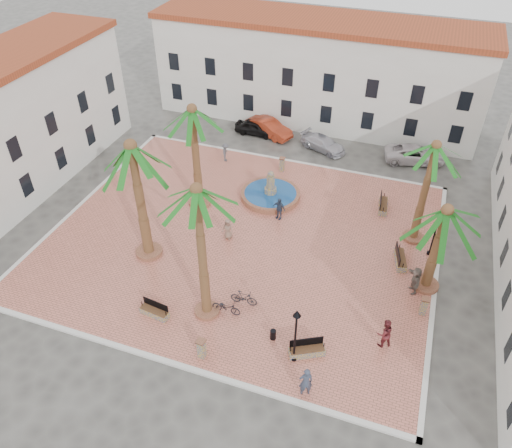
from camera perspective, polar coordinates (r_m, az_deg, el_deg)
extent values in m
plane|color=#56544F|center=(34.89, -1.55, -1.72)|extent=(120.00, 120.00, 0.00)
cube|color=#D2725D|center=(34.84, -1.55, -1.62)|extent=(26.00, 22.00, 0.15)
cube|color=silver|center=(43.37, 3.65, 7.23)|extent=(26.30, 0.30, 0.16)
cube|color=silver|center=(28.08, -9.83, -15.33)|extent=(26.30, 0.30, 0.16)
cube|color=silver|center=(33.58, 19.80, -6.30)|extent=(0.30, 22.30, 0.16)
cube|color=silver|center=(40.47, -19.04, 2.43)|extent=(0.30, 22.30, 0.16)
cube|color=white|center=(49.27, 7.00, 16.73)|extent=(30.00, 7.00, 9.00)
cube|color=#9C3D1F|center=(47.75, 7.46, 22.03)|extent=(30.40, 7.40, 0.50)
cube|color=black|center=(51.44, -9.00, 14.73)|extent=(1.00, 0.12, 1.60)
cube|color=black|center=(49.88, -5.05, 14.27)|extent=(1.00, 0.12, 1.60)
cube|color=black|center=(48.56, -0.87, 13.72)|extent=(1.00, 0.12, 1.60)
cube|color=black|center=(47.50, 3.49, 13.06)|extent=(1.00, 0.12, 1.60)
cube|color=black|center=(46.72, 8.00, 12.31)|extent=(1.00, 0.12, 1.60)
cube|color=black|center=(46.23, 12.60, 11.45)|extent=(1.00, 0.12, 1.60)
cube|color=black|center=(46.04, 17.24, 10.51)|extent=(1.00, 0.12, 1.60)
cube|color=black|center=(46.16, 21.86, 9.50)|extent=(1.00, 0.12, 1.60)
cube|color=black|center=(50.33, -9.35, 17.85)|extent=(1.00, 0.12, 1.60)
cube|color=black|center=(48.74, -5.25, 17.49)|extent=(1.00, 0.12, 1.60)
cube|color=black|center=(47.39, -0.91, 17.02)|extent=(1.00, 0.12, 1.60)
cube|color=black|center=(46.30, 3.64, 16.42)|extent=(1.00, 0.12, 1.60)
cube|color=black|center=(45.50, 8.34, 15.70)|extent=(1.00, 0.12, 1.60)
cube|color=black|center=(45.00, 13.14, 14.85)|extent=(1.00, 0.12, 1.60)
cube|color=black|center=(44.80, 17.97, 13.88)|extent=(1.00, 0.12, 1.60)
cube|color=black|center=(44.93, 22.77, 12.83)|extent=(1.00, 0.12, 1.60)
cube|color=black|center=(28.62, 27.05, -12.39)|extent=(0.12, 1.00, 1.60)
cube|color=black|center=(31.21, 26.79, -7.30)|extent=(0.12, 1.00, 1.60)
cube|color=black|center=(34.02, 26.57, -3.02)|extent=(0.12, 1.00, 1.60)
cube|color=black|center=(36.98, 26.39, 0.60)|extent=(0.12, 1.00, 1.60)
cube|color=black|center=(40.07, 26.24, 3.66)|extent=(0.12, 1.00, 1.60)
cube|color=black|center=(43.26, 26.11, 6.28)|extent=(0.12, 1.00, 1.60)
cube|color=black|center=(41.94, 27.25, 9.73)|extent=(0.12, 1.00, 1.60)
cube|color=white|center=(41.95, -27.06, 9.08)|extent=(6.00, 24.00, 9.50)
cube|color=black|center=(39.99, -24.77, 4.07)|extent=(0.12, 1.00, 1.60)
cube|color=black|center=(42.40, -21.42, 7.01)|extent=(0.12, 1.00, 1.60)
cube|color=black|center=(45.03, -18.42, 9.61)|extent=(0.12, 1.00, 1.60)
cube|color=black|center=(47.86, -15.73, 11.89)|extent=(0.12, 1.00, 1.60)
cube|color=black|center=(38.55, -25.94, 7.73)|extent=(0.12, 1.00, 1.60)
cube|color=black|center=(41.05, -22.39, 10.57)|extent=(0.12, 1.00, 1.60)
cube|color=black|center=(43.76, -19.21, 13.03)|extent=(0.12, 1.00, 1.60)
cube|color=black|center=(46.67, -16.37, 15.17)|extent=(0.12, 1.00, 1.60)
cylinder|color=#A15F43|center=(38.51, 1.65, 3.35)|extent=(4.56, 4.56, 0.43)
cylinder|color=#194C8C|center=(38.39, 1.66, 3.58)|extent=(4.01, 4.01, 0.07)
cylinder|color=#84785C|center=(38.38, 1.66, 3.61)|extent=(0.98, 0.98, 0.87)
cylinder|color=#84785C|center=(37.89, 1.68, 4.69)|extent=(0.65, 0.65, 1.30)
sphere|color=#84785C|center=(37.45, 1.70, 5.72)|extent=(0.48, 0.48, 0.48)
cylinder|color=#A15F43|center=(38.07, -6.43, 2.45)|extent=(1.63, 1.63, 0.24)
cylinder|color=brown|center=(35.93, -6.87, 7.50)|extent=(0.53, 0.53, 7.57)
sphere|color=brown|center=(34.16, -7.35, 12.95)|extent=(0.71, 0.71, 0.71)
cylinder|color=#A15F43|center=(34.19, -12.11, -3.11)|extent=(1.77, 1.77, 0.27)
cylinder|color=brown|center=(31.68, -13.08, 2.47)|extent=(0.57, 0.57, 7.96)
sphere|color=brown|center=(29.59, -14.17, 8.72)|extent=(0.77, 0.77, 0.77)
cylinder|color=#A15F43|center=(29.91, -5.61, -9.81)|extent=(1.48, 1.48, 0.22)
cylinder|color=brown|center=(26.82, -6.18, -3.55)|extent=(0.48, 0.48, 8.54)
sphere|color=brown|center=(24.19, -6.86, 4.00)|extent=(0.65, 0.65, 0.65)
cylinder|color=#A15F43|center=(32.95, 18.78, -6.56)|extent=(1.63, 1.63, 0.24)
cylinder|color=brown|center=(31.03, 19.88, -2.67)|extent=(0.53, 0.53, 5.68)
sphere|color=brown|center=(29.36, 21.05, 1.52)|extent=(0.71, 0.71, 0.71)
cylinder|color=#A15F43|center=(36.32, 17.50, -1.42)|extent=(1.45, 1.45, 0.22)
cylinder|color=brown|center=(34.19, 18.66, 3.33)|extent=(0.47, 0.47, 7.15)
sphere|color=brown|center=(32.39, 19.93, 8.50)|extent=(0.63, 0.63, 0.63)
cube|color=#84785C|center=(30.12, -11.52, -9.91)|extent=(1.86, 0.78, 0.40)
cube|color=#56351E|center=(29.96, -11.57, -9.61)|extent=(1.75, 0.71, 0.06)
cube|color=black|center=(29.87, -11.39, -8.99)|extent=(1.69, 0.27, 0.50)
cylinder|color=black|center=(30.28, -12.91, -8.87)|extent=(0.05, 0.05, 0.30)
cylinder|color=black|center=(29.48, -10.26, -10.06)|extent=(0.05, 0.05, 0.30)
cube|color=#84785C|center=(27.89, 5.82, -14.32)|extent=(2.00, 1.45, 0.43)
cube|color=#56351E|center=(27.69, 5.85, -14.01)|extent=(1.88, 1.35, 0.07)
cube|color=black|center=(27.60, 5.78, -13.25)|extent=(1.65, 0.92, 0.54)
cylinder|color=black|center=(27.43, 3.94, -14.12)|extent=(0.05, 0.05, 0.33)
cylinder|color=black|center=(27.78, 7.77, -13.56)|extent=(0.05, 0.05, 0.33)
cube|color=#84785C|center=(34.02, 16.16, -3.99)|extent=(1.05, 2.09, 0.44)
cube|color=#56351E|center=(33.85, 16.23, -3.67)|extent=(0.97, 1.96, 0.07)
cube|color=black|center=(33.61, 15.91, -3.27)|extent=(0.49, 1.85, 0.56)
cylinder|color=black|center=(33.08, 16.46, -4.59)|extent=(0.05, 0.05, 0.33)
cylinder|color=black|center=(34.47, 16.09, -2.46)|extent=(0.05, 0.05, 0.33)
cube|color=#84785C|center=(38.46, 14.31, 1.97)|extent=(0.82, 2.04, 0.44)
cube|color=#56351E|center=(38.32, 14.37, 2.27)|extent=(0.75, 1.93, 0.07)
cube|color=black|center=(38.14, 14.08, 2.69)|extent=(0.25, 1.88, 0.55)
cylinder|color=black|center=(37.48, 14.35, 1.61)|extent=(0.05, 0.05, 0.33)
cylinder|color=black|center=(39.02, 14.45, 3.22)|extent=(0.05, 0.05, 0.33)
cylinder|color=black|center=(27.76, 4.33, -15.03)|extent=(0.34, 0.34, 0.15)
cylinder|color=black|center=(26.39, 4.51, -12.80)|extent=(0.11, 0.11, 3.42)
cone|color=black|center=(24.98, 4.72, -10.13)|extent=(0.42, 0.42, 0.38)
sphere|color=beige|center=(25.09, 4.70, -10.35)|extent=(0.23, 0.23, 0.23)
cylinder|color=black|center=(35.39, 19.17, -3.14)|extent=(0.33, 0.33, 0.15)
cylinder|color=black|center=(34.37, 19.74, -1.07)|extent=(0.11, 0.11, 3.27)
cone|color=black|center=(33.34, 20.38, 1.29)|extent=(0.40, 0.40, 0.36)
sphere|color=beige|center=(33.42, 20.33, 1.10)|extent=(0.22, 0.22, 0.22)
cube|color=#84785C|center=(27.53, -6.23, -14.03)|extent=(0.41, 0.41, 1.21)
cube|color=#A15F43|center=(27.01, -6.33, -13.18)|extent=(0.51, 0.51, 0.09)
cube|color=#84785C|center=(41.53, 2.99, 6.77)|extent=(0.36, 0.36, 1.16)
cube|color=#A15F43|center=(41.21, 3.02, 7.51)|extent=(0.45, 0.45, 0.09)
cube|color=#84785C|center=(30.92, 18.60, -8.93)|extent=(0.39, 0.39, 1.16)
cube|color=#A15F43|center=(30.49, 18.83, -8.14)|extent=(0.49, 0.49, 0.09)
cylinder|color=black|center=(28.35, 1.96, -12.52)|extent=(0.34, 0.34, 0.65)
imported|color=#373E53|center=(25.89, 5.71, -17.48)|extent=(0.83, 0.71, 1.93)
imported|color=black|center=(29.54, -3.43, -9.45)|extent=(1.75, 0.63, 0.92)
imported|color=#5A1C21|center=(28.46, 14.48, -11.98)|extent=(1.16, 1.09, 1.91)
imported|color=black|center=(29.93, -1.40, -8.43)|extent=(1.68, 0.52, 1.00)
imported|color=#876755|center=(34.29, -3.24, -0.57)|extent=(0.79, 0.54, 1.58)
imported|color=#2D3D56|center=(36.01, 2.66, 1.79)|extent=(1.10, 0.70, 1.74)
imported|color=#4E4E53|center=(42.83, -3.50, 8.20)|extent=(0.85, 1.18, 1.65)
imported|color=#685A50|center=(31.82, 17.75, -6.12)|extent=(1.05, 1.84, 1.89)
imported|color=black|center=(47.34, -0.02, 10.97)|extent=(3.93, 1.67, 1.33)
imported|color=#A33219|center=(47.12, 1.48, 10.95)|extent=(4.92, 3.22, 1.53)
imported|color=silver|center=(45.17, 7.68, 9.10)|extent=(4.60, 3.25, 1.24)
imported|color=silver|center=(45.09, 17.72, 7.61)|extent=(5.51, 3.42, 1.42)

